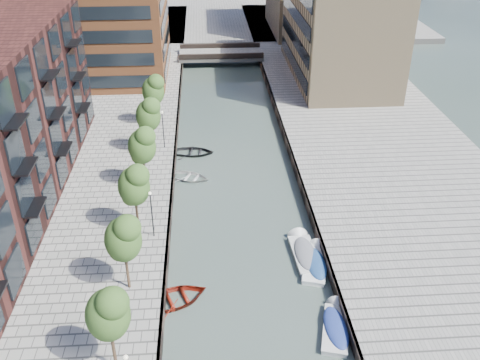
{
  "coord_description": "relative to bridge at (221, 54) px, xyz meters",
  "views": [
    {
      "loc": [
        -2.75,
        -11.27,
        26.21
      ],
      "look_at": [
        0.0,
        28.16,
        3.5
      ],
      "focal_mm": 40.0,
      "sensor_mm": 36.0,
      "label": 1
    }
  ],
  "objects": [
    {
      "name": "tree_4",
      "position": [
        -8.5,
        -40.0,
        3.92
      ],
      "size": [
        2.5,
        2.5,
        5.95
      ],
      "color": "#382619",
      "rests_on": "quay_left"
    },
    {
      "name": "tree_6",
      "position": [
        -8.5,
        -26.0,
        3.92
      ],
      "size": [
        2.5,
        2.5,
        5.95
      ],
      "color": "#382619",
      "rests_on": "quay_left"
    },
    {
      "name": "car",
      "position": [
        11.19,
        -10.33,
        0.19
      ],
      "size": [
        1.56,
        3.48,
        1.16
      ],
      "primitive_type": "imported",
      "rotation": [
        0.0,
        0.0,
        -0.06
      ],
      "color": "silver",
      "rests_on": "quay_right"
    },
    {
      "name": "motorboat_3",
      "position": [
        5.37,
        -51.18,
        -1.19
      ],
      "size": [
        2.9,
        5.1,
        1.61
      ],
      "color": "white",
      "rests_on": "ground"
    },
    {
      "name": "lamp_1",
      "position": [
        -7.2,
        -48.0,
        2.12
      ],
      "size": [
        0.24,
        0.24,
        4.12
      ],
      "color": "black",
      "rests_on": "quay_left"
    },
    {
      "name": "quay_wall_left",
      "position": [
        -6.1,
        -32.0,
        -0.89
      ],
      "size": [
        0.25,
        140.0,
        1.0
      ],
      "primitive_type": "cube",
      "color": "#332823",
      "rests_on": "ground"
    },
    {
      "name": "sloop_3",
      "position": [
        -4.58,
        -37.18,
        -1.39
      ],
      "size": [
        4.93,
        4.31,
        0.85
      ],
      "primitive_type": "imported",
      "rotation": [
        0.0,
        0.0,
        1.17
      ],
      "color": "silver",
      "rests_on": "ground"
    },
    {
      "name": "quay_right",
      "position": [
        16.0,
        -32.0,
        -0.89
      ],
      "size": [
        20.0,
        140.0,
        1.0
      ],
      "primitive_type": "cube",
      "color": "gray",
      "rests_on": "ground"
    },
    {
      "name": "sloop_2",
      "position": [
        -5.4,
        -54.67,
        -1.39
      ],
      "size": [
        5.9,
        5.1,
        1.02
      ],
      "primitive_type": "imported",
      "rotation": [
        0.0,
        0.0,
        1.95
      ],
      "color": "maroon",
      "rests_on": "ground"
    },
    {
      "name": "tree_5",
      "position": [
        -8.5,
        -33.0,
        3.92
      ],
      "size": [
        2.5,
        2.5,
        5.95
      ],
      "color": "#382619",
      "rests_on": "quay_left"
    },
    {
      "name": "lamp_2",
      "position": [
        -7.2,
        -32.0,
        2.12
      ],
      "size": [
        0.24,
        0.24,
        4.12
      ],
      "color": "black",
      "rests_on": "quay_left"
    },
    {
      "name": "bridge",
      "position": [
        0.0,
        0.0,
        0.0
      ],
      "size": [
        13.0,
        6.0,
        1.3
      ],
      "color": "gray",
      "rests_on": "ground"
    },
    {
      "name": "water",
      "position": [
        0.0,
        -32.0,
        -1.39
      ],
      "size": [
        300.0,
        300.0,
        0.0
      ],
      "primitive_type": "plane",
      "color": "#38473F",
      "rests_on": "ground"
    },
    {
      "name": "motorboat_0",
      "position": [
        5.41,
        -57.84,
        -1.2
      ],
      "size": [
        2.79,
        4.99,
        1.58
      ],
      "color": "silver",
      "rests_on": "ground"
    },
    {
      "name": "tree_1",
      "position": [
        -8.5,
        -61.0,
        3.92
      ],
      "size": [
        2.5,
        2.5,
        5.95
      ],
      "color": "#382619",
      "rests_on": "quay_left"
    },
    {
      "name": "sloop_4",
      "position": [
        -4.21,
        -31.8,
        -1.39
      ],
      "size": [
        4.78,
        3.66,
        0.92
      ],
      "primitive_type": "imported",
      "rotation": [
        0.0,
        0.0,
        1.46
      ],
      "color": "black",
      "rests_on": "ground"
    },
    {
      "name": "tree_3",
      "position": [
        -8.5,
        -47.0,
        3.92
      ],
      "size": [
        2.5,
        2.5,
        5.95
      ],
      "color": "#382619",
      "rests_on": "quay_left"
    },
    {
      "name": "far_closure",
      "position": [
        0.0,
        28.0,
        -0.89
      ],
      "size": [
        80.0,
        40.0,
        1.0
      ],
      "primitive_type": "cube",
      "color": "gray",
      "rests_on": "ground"
    },
    {
      "name": "tree_2",
      "position": [
        -8.5,
        -54.0,
        3.92
      ],
      "size": [
        2.5,
        2.5,
        5.95
      ],
      "color": "#382619",
      "rests_on": "quay_left"
    },
    {
      "name": "motorboat_4",
      "position": [
        4.63,
        -49.88,
        -1.18
      ],
      "size": [
        2.07,
        5.27,
        1.73
      ],
      "color": "silver",
      "rests_on": "ground"
    },
    {
      "name": "tan_block_near",
      "position": [
        16.0,
        -10.0,
        6.61
      ],
      "size": [
        12.0,
        25.0,
        14.0
      ],
      "primitive_type": "cube",
      "color": "tan",
      "rests_on": "quay_right"
    },
    {
      "name": "quay_wall_right",
      "position": [
        6.1,
        -32.0,
        -0.89
      ],
      "size": [
        0.25,
        140.0,
        1.0
      ],
      "primitive_type": "cube",
      "color": "#332823",
      "rests_on": "ground"
    }
  ]
}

